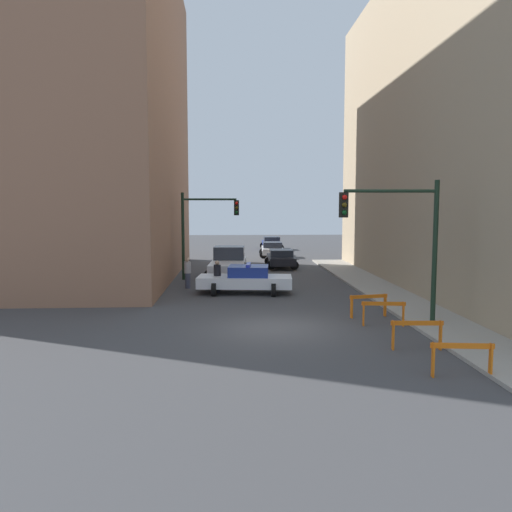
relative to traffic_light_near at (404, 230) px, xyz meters
The scene contains 16 objects.
ground_plane 5.90m from the traffic_light_near, behind, with size 120.00×120.00×0.00m, color #424244.
sidewalk_right 3.77m from the traffic_light_near, ahead, with size 2.40×44.00×0.12m.
building_corner_left 22.60m from the traffic_light_near, 140.46° to the left, with size 14.00×20.00×19.74m.
traffic_light_near is the anchor object (origin of this frame).
traffic_light_far 14.55m from the traffic_light_near, 123.51° to the left, with size 3.44×0.35×5.20m.
police_car 9.42m from the traffic_light_near, 128.00° to the left, with size 4.85×2.63×1.52m.
white_truck 14.24m from the traffic_light_near, 117.34° to the left, with size 2.85×5.51×1.90m.
parked_car_near 18.19m from the traffic_light_near, 98.53° to the left, with size 2.35×4.34×1.31m.
parked_car_mid 25.77m from the traffic_light_near, 95.93° to the left, with size 2.40×4.37×1.31m.
parked_car_far 33.44m from the traffic_light_near, 93.58° to the left, with size 2.30×4.31×1.31m.
pedestrian_crossing 10.42m from the traffic_light_near, 133.80° to the left, with size 0.46×0.46×1.66m.
pedestrian_corner 12.62m from the traffic_light_near, 134.21° to the left, with size 0.43×0.43×1.66m.
barrier_front 6.39m from the traffic_light_near, 94.14° to the right, with size 1.60×0.32×0.90m.
barrier_mid 4.35m from the traffic_light_near, 101.26° to the right, with size 1.60×0.25×0.90m.
barrier_back 3.00m from the traffic_light_near, behind, with size 1.60×0.31×0.90m.
barrier_corner 3.33m from the traffic_light_near, 121.83° to the left, with size 1.58×0.44×0.90m.
Camera 1 is at (-1.56, -17.59, 4.35)m, focal length 35.00 mm.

